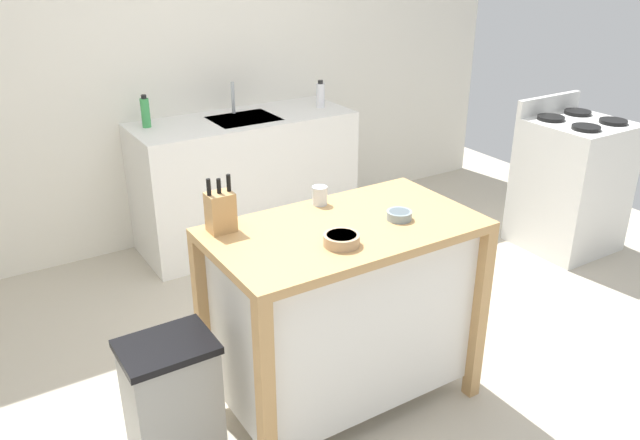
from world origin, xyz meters
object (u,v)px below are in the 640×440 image
(knife_block, at_px, (221,211))
(drinking_cup, at_px, (319,196))
(trash_bin, at_px, (173,408))
(bottle_dish_soap, at_px, (320,95))
(bowl_ceramic_small, at_px, (399,215))
(sink_faucet, at_px, (233,98))
(bowl_stoneware_deep, at_px, (341,239))
(bottle_spray_cleaner, at_px, (145,112))
(stove, at_px, (570,184))
(kitchen_island, at_px, (343,307))

(knife_block, xyz_separation_m, drinking_cup, (0.50, 0.03, -0.05))
(trash_bin, distance_m, bottle_dish_soap, 2.69)
(bowl_ceramic_small, xyz_separation_m, sink_faucet, (0.18, 2.07, 0.08))
(bowl_stoneware_deep, xyz_separation_m, bottle_spray_cleaner, (-0.10, 2.13, 0.06))
(bowl_stoneware_deep, distance_m, trash_bin, 0.96)
(bowl_stoneware_deep, height_order, trash_bin, bowl_stoneware_deep)
(knife_block, xyz_separation_m, stove, (2.77, 0.34, -0.55))
(knife_block, height_order, bowl_stoneware_deep, knife_block)
(sink_faucet, bearing_deg, drinking_cup, -102.51)
(bowl_stoneware_deep, relative_size, trash_bin, 0.23)
(bottle_spray_cleaner, xyz_separation_m, stove, (2.51, -1.41, -0.55))
(trash_bin, xyz_separation_m, stove, (3.13, 0.57, 0.15))
(kitchen_island, bearing_deg, drinking_cup, 83.47)
(bowl_stoneware_deep, bearing_deg, drinking_cup, 70.09)
(trash_bin, height_order, bottle_spray_cleaner, bottle_spray_cleaner)
(drinking_cup, bearing_deg, bottle_spray_cleaner, 98.01)
(kitchen_island, bearing_deg, bowl_ceramic_small, -16.88)
(stove, bearing_deg, bottle_spray_cleaner, 150.64)
(knife_block, distance_m, bottle_dish_soap, 2.18)
(knife_block, relative_size, drinking_cup, 2.78)
(stove, bearing_deg, trash_bin, -169.62)
(kitchen_island, bearing_deg, bottle_dish_soap, 60.72)
(bottle_spray_cleaner, xyz_separation_m, bottle_dish_soap, (1.24, -0.16, -0.01))
(knife_block, xyz_separation_m, trash_bin, (-0.36, -0.24, -0.70))
(trash_bin, bearing_deg, stove, 10.38)
(bowl_ceramic_small, bearing_deg, knife_block, 156.75)
(drinking_cup, height_order, sink_faucet, sink_faucet)
(bottle_spray_cleaner, bearing_deg, kitchen_island, -83.85)
(sink_faucet, bearing_deg, trash_bin, -121.78)
(trash_bin, distance_m, bottle_spray_cleaner, 2.19)
(stove, bearing_deg, sink_faucet, 142.69)
(bottle_spray_cleaner, bearing_deg, sink_faucet, 1.95)
(trash_bin, bearing_deg, bottle_dish_soap, 44.69)
(bottle_spray_cleaner, bearing_deg, bowl_ceramic_small, -77.62)
(stove, bearing_deg, drinking_cup, -172.23)
(knife_block, relative_size, bottle_dish_soap, 1.24)
(bowl_stoneware_deep, xyz_separation_m, sink_faucet, (0.53, 2.15, 0.08))
(kitchen_island, height_order, sink_faucet, sink_faucet)
(kitchen_island, xyz_separation_m, bottle_spray_cleaner, (-0.21, 1.98, 0.50))
(knife_block, bearing_deg, bottle_spray_cleaner, 81.73)
(bowl_ceramic_small, height_order, trash_bin, bowl_ceramic_small)
(stove, bearing_deg, bowl_ceramic_small, -162.81)
(knife_block, distance_m, bowl_ceramic_small, 0.77)
(knife_block, bearing_deg, stove, 6.91)
(knife_block, relative_size, bottle_spray_cleaner, 1.14)
(sink_faucet, distance_m, bottle_spray_cleaner, 0.63)
(knife_block, distance_m, bottle_spray_cleaner, 1.77)
(kitchen_island, height_order, bottle_dish_soap, bottle_dish_soap)
(knife_block, height_order, bottle_dish_soap, knife_block)
(stove, bearing_deg, bottle_dish_soap, 135.47)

